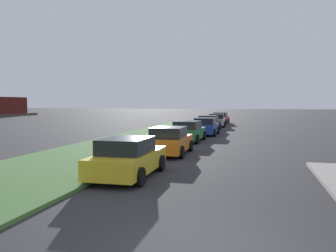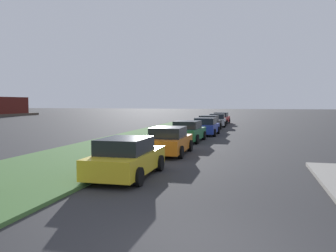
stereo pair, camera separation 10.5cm
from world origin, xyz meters
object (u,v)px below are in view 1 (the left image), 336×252
Objects in this scene: parked_car_green at (188,131)px; parked_car_black at (209,123)px; parked_car_yellow at (128,158)px; parked_car_red at (220,118)px; parked_car_silver at (217,120)px; parked_car_orange at (169,141)px; parked_car_blue at (206,127)px.

parked_car_black is (10.69, -0.09, 0.00)m from parked_car_green.
parked_car_red is (34.24, -0.11, 0.00)m from parked_car_yellow.
parked_car_silver is 1.00× the size of parked_car_red.
parked_car_black is at bearing -0.49° from parked_car_orange.
parked_car_orange is at bearing 177.19° from parked_car_silver.
parked_car_red is (11.32, -0.08, 0.00)m from parked_car_black.
parked_car_green is at bearing 176.41° from parked_car_silver.
parked_car_yellow and parked_car_black have the same top height.
parked_car_silver and parked_car_red have the same top height.
parked_car_red is (16.68, 0.34, 0.00)m from parked_car_blue.
parked_car_yellow is 12.22m from parked_car_green.
parked_car_silver is (10.86, 0.22, 0.00)m from parked_car_blue.
parked_car_green and parked_car_silver have the same top height.
parked_car_blue is 0.99× the size of parked_car_black.
parked_car_orange is at bearing 179.26° from parked_car_blue.
parked_car_blue and parked_car_red have the same top height.
parked_car_yellow is 22.91m from parked_car_black.
parked_car_black is at bearing 175.41° from parked_car_silver.
parked_car_red is (5.83, 0.12, 0.00)m from parked_car_silver.
parked_car_yellow and parked_car_blue have the same top height.
parked_car_green is at bearing -0.15° from parked_car_yellow.
parked_car_yellow is 5.92m from parked_car_orange.
parked_car_yellow is 0.99× the size of parked_car_green.
parked_car_orange is 0.99× the size of parked_car_red.
parked_car_green and parked_car_blue have the same top height.
parked_car_silver is 5.83m from parked_car_red.
parked_car_orange and parked_car_blue have the same top height.
parked_car_blue is at bearing -1.91° from parked_car_yellow.
parked_car_blue and parked_car_silver have the same top height.
parked_car_black and parked_car_silver have the same top height.
parked_car_silver is (28.41, -0.23, 0.00)m from parked_car_yellow.
parked_car_green is at bearing -178.35° from parked_car_red.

